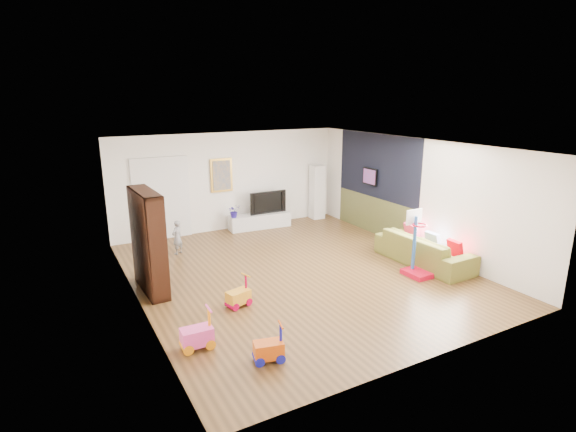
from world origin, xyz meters
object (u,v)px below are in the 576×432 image
bookshelf (148,242)px  sofa (424,249)px  basketball_hoop (420,244)px  media_console (260,221)px

bookshelf → sofa: (5.65, -1.50, -0.65)m
bookshelf → basketball_hoop: size_ratio=1.41×
sofa → basketball_hoop: size_ratio=1.64×
media_console → bookshelf: bookshelf is taller
media_console → bookshelf: 4.67m
basketball_hoop → sofa: bearing=36.1°
bookshelf → media_console: bearing=35.4°
media_console → basketball_hoop: (1.40, -4.77, 0.49)m
media_console → basketball_hoop: 5.00m
media_console → sofa: (2.00, -4.31, 0.13)m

